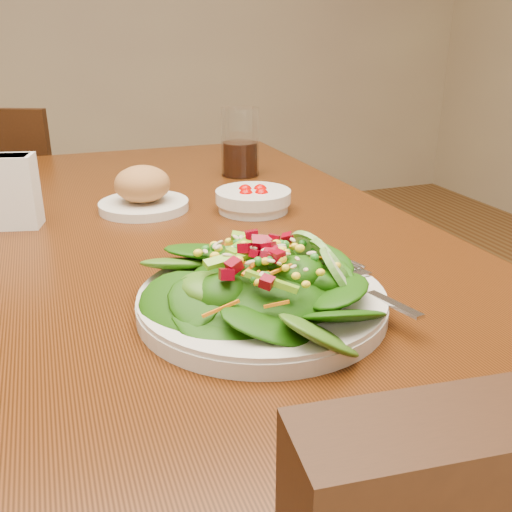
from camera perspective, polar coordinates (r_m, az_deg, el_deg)
dining_table at (r=1.00m, az=-9.68°, el=-2.87°), size 0.90×1.40×0.75m
chair_far at (r=1.99m, az=-22.60°, el=2.26°), size 0.52×0.52×0.86m
salad_plate at (r=0.67m, az=1.41°, el=-3.00°), size 0.30×0.29×0.09m
bread_plate at (r=1.07m, az=-11.24°, el=6.28°), size 0.16×0.16×0.08m
tomato_bowl at (r=1.05m, az=-0.28°, el=5.64°), size 0.14×0.14×0.05m
drinking_glass at (r=1.31m, az=-1.61°, el=10.85°), size 0.09×0.09×0.15m
napkin_holder at (r=1.04m, az=-23.59°, el=6.10°), size 0.10×0.07×0.12m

